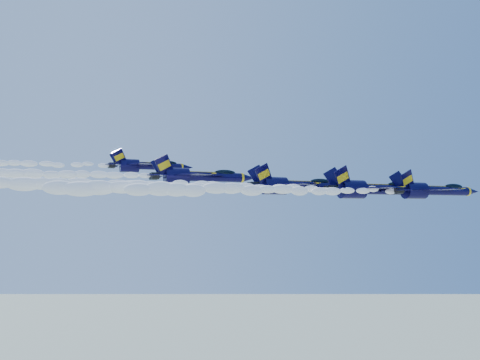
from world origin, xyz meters
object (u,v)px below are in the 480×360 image
object	(u,v)px
jet_lead	(432,190)
jet_second	(372,189)
jet_third	(295,185)
jet_fourth	(198,176)
jet_fifth	(146,166)

from	to	relation	value
jet_lead	jet_second	bearing A→B (deg)	151.81
jet_third	jet_fourth	distance (m)	17.95
jet_third	jet_second	bearing A→B (deg)	-37.74
jet_lead	jet_third	distance (m)	21.94
jet_second	jet_third	size ratio (longest dim) A/B	1.01
jet_second	jet_third	world-z (taller)	jet_third
jet_fifth	jet_second	bearing A→B (deg)	-43.24
jet_second	jet_lead	bearing A→B (deg)	-28.19
jet_third	jet_fifth	size ratio (longest dim) A/B	1.16
jet_lead	jet_second	size ratio (longest dim) A/B	0.88
jet_third	jet_fifth	distance (m)	30.19
jet_second	jet_fifth	bearing A→B (deg)	136.76
jet_lead	jet_third	world-z (taller)	jet_third
jet_lead	jet_second	world-z (taller)	jet_second
jet_fourth	jet_third	bearing A→B (deg)	-40.89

